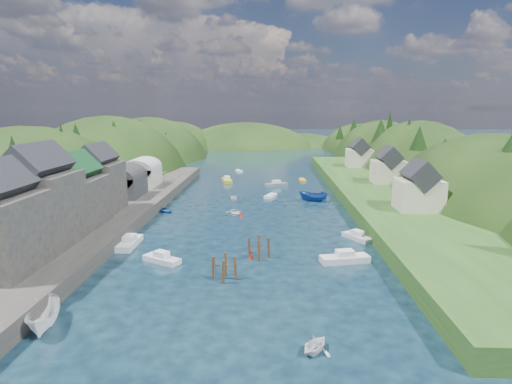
{
  "coord_description": "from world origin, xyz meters",
  "views": [
    {
      "loc": [
        2.57,
        -47.83,
        18.89
      ],
      "look_at": [
        0.0,
        28.0,
        4.0
      ],
      "focal_mm": 30.0,
      "sensor_mm": 36.0,
      "label": 1
    }
  ],
  "objects_px": {
    "piling_cluster_near": "(224,270)",
    "piling_cluster_far": "(259,250)",
    "channel_buoy_near": "(251,255)",
    "channel_buoy_far": "(241,214)"
  },
  "relations": [
    {
      "from": "piling_cluster_near",
      "to": "piling_cluster_far",
      "type": "distance_m",
      "value": 8.08
    },
    {
      "from": "channel_buoy_near",
      "to": "channel_buoy_far",
      "type": "distance_m",
      "value": 21.38
    },
    {
      "from": "piling_cluster_near",
      "to": "piling_cluster_far",
      "type": "height_order",
      "value": "piling_cluster_far"
    },
    {
      "from": "piling_cluster_far",
      "to": "channel_buoy_far",
      "type": "relative_size",
      "value": 3.03
    },
    {
      "from": "piling_cluster_near",
      "to": "channel_buoy_near",
      "type": "height_order",
      "value": "piling_cluster_near"
    },
    {
      "from": "piling_cluster_near",
      "to": "channel_buoy_far",
      "type": "height_order",
      "value": "piling_cluster_near"
    },
    {
      "from": "piling_cluster_far",
      "to": "channel_buoy_far",
      "type": "xyz_separation_m",
      "value": [
        -3.71,
        20.83,
        -0.62
      ]
    },
    {
      "from": "channel_buoy_near",
      "to": "channel_buoy_far",
      "type": "relative_size",
      "value": 1.0
    },
    {
      "from": "piling_cluster_far",
      "to": "channel_buoy_far",
      "type": "distance_m",
      "value": 21.17
    },
    {
      "from": "piling_cluster_near",
      "to": "channel_buoy_near",
      "type": "bearing_deg",
      "value": 68.48
    }
  ]
}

